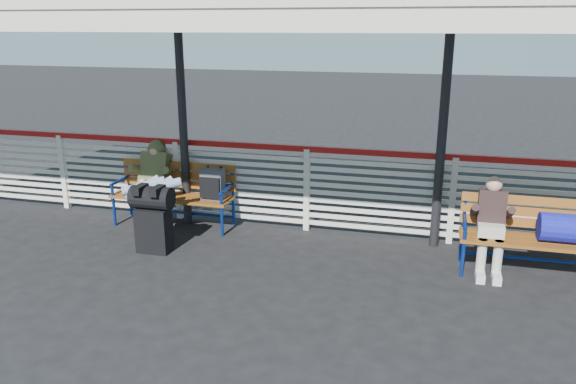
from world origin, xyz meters
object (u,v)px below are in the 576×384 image
(luggage_stack, at_px, (153,216))
(companion_person, at_px, (491,224))
(bench_left, at_px, (186,187))
(bench_right, at_px, (552,230))
(traveler_man, at_px, (152,183))

(luggage_stack, xyz_separation_m, companion_person, (4.17, 0.48, 0.11))
(bench_left, xyz_separation_m, bench_right, (4.86, -0.54, 0.00))
(bench_left, height_order, bench_right, same)
(bench_right, relative_size, companion_person, 1.57)
(luggage_stack, bearing_deg, companion_person, 5.98)
(luggage_stack, distance_m, companion_person, 4.20)
(bench_left, relative_size, traveler_man, 1.13)
(bench_left, relative_size, companion_person, 1.57)
(bench_left, bearing_deg, companion_person, -7.46)
(bench_right, distance_m, companion_person, 0.67)
(bench_right, bearing_deg, bench_left, 173.66)
(luggage_stack, relative_size, companion_person, 0.78)
(bench_left, distance_m, companion_person, 4.22)
(luggage_stack, relative_size, traveler_man, 0.56)
(bench_right, xyz_separation_m, companion_person, (-0.67, -0.01, 0.00))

